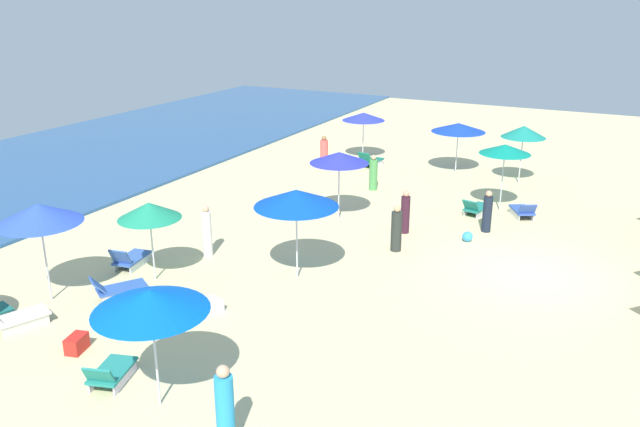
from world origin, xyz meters
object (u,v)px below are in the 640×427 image
Objects in this scene: lounge_chair_1_0 at (130,259)px; beachgoer_2 at (396,230)px; umbrella_9 at (458,127)px; lounge_chair_7_0 at (17,318)px; umbrella_1 at (149,211)px; umbrella_5 at (339,158)px; beachgoer_1 at (487,212)px; cooler_box_1 at (214,305)px; lounge_chair_0_0 at (370,161)px; beachgoer_3 at (405,213)px; umbrella_3 at (505,149)px; beachgoer_0 at (324,153)px; umbrella_4 at (296,198)px; lounge_chair_3_1 at (523,211)px; umbrella_7 at (39,214)px; lounge_chair_2_0 at (110,373)px; umbrella_2 at (150,301)px; beachgoer_5 at (373,174)px; beachgoer_4 at (225,409)px; lounge_chair_1_1 at (118,289)px; cooler_box_0 at (77,343)px; umbrella_0 at (364,117)px; beach_ball_2 at (467,237)px; beachgoer_6 at (207,232)px; lounge_chair_3_0 at (476,208)px; umbrella_8 at (524,132)px.

beachgoer_2 reaches higher than lounge_chair_1_0.
lounge_chair_7_0 is at bearing 163.42° from umbrella_9.
umbrella_5 reaches higher than umbrella_1.
cooler_box_1 is at bearing -119.88° from beachgoer_1.
beachgoer_3 is at bearing 129.67° from lounge_chair_0_0.
umbrella_3 reaches higher than beachgoer_0.
umbrella_4 reaches higher than umbrella_1.
beachgoer_2 is at bearing -175.05° from umbrella_9.
umbrella_1 is at bearing 21.18° from lounge_chair_3_1.
umbrella_7 is (-2.34, 1.68, 0.37)m from umbrella_1.
beachgoer_0 is (18.46, 4.04, 0.43)m from lounge_chair_2_0.
umbrella_2 is at bearing 126.78° from lounge_chair_1_0.
beachgoer_2 reaches higher than beachgoer_5.
umbrella_9 is (5.26, 4.04, 1.85)m from lounge_chair_3_1.
lounge_chair_0_0 is 20.82m from beachgoer_4.
lounge_chair_0_0 reaches higher than lounge_chair_1_1.
lounge_chair_1_1 is at bearing 111.81° from beachgoer_3.
lounge_chair_1_1 is (-1.73, -1.14, -0.02)m from lounge_chair_1_0.
lounge_chair_1_1 is at bearing 24.28° from lounge_chair_3_1.
umbrella_1 is 4.55m from cooler_box_0.
umbrella_0 is at bearing -71.14° from lounge_chair_7_0.
lounge_chair_1_1 is 1.02× the size of beachgoer_0.
umbrella_4 is 7.78m from beachgoer_4.
beachgoer_1 is at bearing -14.87° from beach_ball_2.
beachgoer_6 is at bearing -177.68° from umbrella_0.
lounge_chair_0_0 is 1.00× the size of beachgoer_5.
lounge_chair_2_0 is at bearing -170.08° from lounge_chair_7_0.
beachgoer_4 is at bearing -168.80° from lounge_chair_7_0.
lounge_chair_3_0 is 0.60× the size of umbrella_5.
lounge_chair_7_0 is (-11.20, 3.71, -2.07)m from umbrella_5.
cooler_box_1 is (3.15, -1.68, -0.03)m from cooler_box_0.
umbrella_1 is at bearing -131.04° from beachgoer_4.
umbrella_8 reaches higher than umbrella_5.
umbrella_0 is 18.48m from umbrella_7.
beachgoer_5 is at bearing -151.99° from umbrella_0.
lounge_chair_7_0 is at bearing -28.24° from lounge_chair_2_0.
beachgoer_5 reaches higher than lounge_chair_3_1.
lounge_chair_2_0 is 20.62m from umbrella_8.
umbrella_2 is 6.31m from umbrella_7.
lounge_chair_3_1 is 0.56× the size of umbrella_8.
lounge_chair_7_0 is 0.98× the size of beachgoer_3.
umbrella_1 is (-16.09, -0.23, -0.02)m from umbrella_0.
beachgoer_0 is 4.36m from beachgoer_5.
lounge_chair_1_0 is 12.19m from beachgoer_1.
umbrella_0 is 17.29m from cooler_box_1.
umbrella_4 is at bearing -61.17° from umbrella_1.
beach_ball_2 is (5.02, -7.15, -0.64)m from beachgoer_6.
beach_ball_2 is (-7.72, -6.82, -0.11)m from lounge_chair_0_0.
cooler_box_0 is (0.74, 3.12, -2.17)m from umbrella_2.
umbrella_4 is (-8.50, 5.02, 2.21)m from lounge_chair_3_1.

